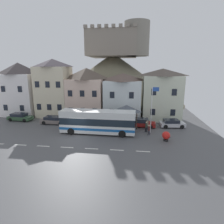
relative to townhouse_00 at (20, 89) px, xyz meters
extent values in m
cube|color=#505053|center=(14.79, -11.67, -5.19)|extent=(40.00, 60.00, 0.06)
cube|color=silver|center=(8.79, -14.65, -5.16)|extent=(1.60, 0.20, 0.01)
cube|color=silver|center=(11.79, -14.65, -5.16)|extent=(1.60, 0.20, 0.01)
cube|color=silver|center=(14.79, -14.65, -5.16)|extent=(1.60, 0.20, 0.01)
cube|color=silver|center=(17.79, -14.65, -5.16)|extent=(1.60, 0.20, 0.01)
cube|color=silver|center=(20.79, -14.65, -5.16)|extent=(1.60, 0.20, 0.01)
cube|color=silver|center=(23.79, -14.65, -5.16)|extent=(1.60, 0.20, 0.01)
cube|color=white|center=(0.00, 0.00, -1.07)|extent=(6.68, 5.35, 8.17)
pyramid|color=#484142|center=(0.00, 0.00, 4.09)|extent=(6.68, 5.35, 2.15)
cube|color=black|center=(-1.67, -2.70, -3.21)|extent=(0.80, 0.06, 1.10)
cube|color=black|center=(1.67, -2.70, -3.21)|extent=(0.80, 0.06, 1.10)
cube|color=black|center=(-1.67, -2.70, 0.35)|extent=(0.80, 0.06, 1.10)
cube|color=black|center=(1.67, -2.70, 0.35)|extent=(0.80, 0.06, 1.10)
cube|color=beige|center=(7.08, -0.08, -0.40)|extent=(5.93, 5.18, 9.52)
pyramid|color=#494148|center=(7.08, -0.08, 5.08)|extent=(5.93, 5.18, 1.46)
cube|color=black|center=(5.10, -2.70, -2.88)|extent=(0.80, 0.06, 1.10)
cube|color=black|center=(7.08, -2.70, -2.88)|extent=(0.80, 0.06, 1.10)
cube|color=black|center=(9.05, -2.70, -2.88)|extent=(0.80, 0.06, 1.10)
cube|color=black|center=(5.10, -2.70, 1.25)|extent=(0.80, 0.06, 1.10)
cube|color=black|center=(7.08, -2.70, 1.25)|extent=(0.80, 0.06, 1.10)
cube|color=black|center=(9.05, -2.70, 1.25)|extent=(0.80, 0.06, 1.10)
cube|color=beige|center=(13.40, 0.61, -1.53)|extent=(6.62, 6.57, 7.25)
pyramid|color=brown|center=(13.40, 0.61, 3.12)|extent=(6.62, 6.57, 2.06)
cube|color=black|center=(11.19, -2.70, -3.43)|extent=(0.80, 0.06, 1.10)
cube|color=black|center=(13.40, -2.70, -3.43)|extent=(0.80, 0.06, 1.10)
cube|color=black|center=(15.61, -2.70, -3.43)|extent=(0.80, 0.06, 1.10)
cube|color=black|center=(11.19, -2.70, -0.27)|extent=(0.80, 0.06, 1.10)
cube|color=black|center=(13.40, -2.70, -0.27)|extent=(0.80, 0.06, 1.10)
cube|color=black|center=(15.61, -2.70, -0.27)|extent=(0.80, 0.06, 1.10)
cube|color=silver|center=(20.42, 0.67, -1.65)|extent=(6.68, 6.69, 7.02)
pyramid|color=brown|center=(20.42, 0.67, 2.52)|extent=(6.68, 6.69, 1.33)
cube|color=black|center=(18.75, -2.70, -3.48)|extent=(0.80, 0.06, 1.10)
cube|color=black|center=(22.09, -2.70, -3.48)|extent=(0.80, 0.06, 1.10)
cube|color=black|center=(18.75, -2.70, -0.43)|extent=(0.80, 0.06, 1.10)
cube|color=black|center=(22.09, -2.70, -0.43)|extent=(0.80, 0.06, 1.10)
cube|color=beige|center=(27.49, -0.07, -1.19)|extent=(6.69, 5.20, 7.95)
pyramid|color=#554B44|center=(27.49, -0.07, 3.41)|extent=(6.69, 5.20, 1.25)
cube|color=black|center=(25.82, -2.70, -3.26)|extent=(0.80, 0.06, 1.10)
cube|color=black|center=(29.16, -2.70, -3.26)|extent=(0.80, 0.06, 1.10)
cube|color=black|center=(25.82, -2.70, 0.19)|extent=(0.80, 0.06, 1.10)
cube|color=black|center=(29.16, -2.70, 0.19)|extent=(0.80, 0.06, 1.10)
cone|color=#67624D|center=(16.56, 17.08, 1.46)|extent=(38.30, 38.30, 13.24)
cube|color=gray|center=(16.56, 17.08, 10.12)|extent=(12.34, 12.34, 6.19)
cylinder|color=slate|center=(22.73, 13.99, 11.01)|extent=(6.11, 6.11, 7.97)
cube|color=gray|center=(10.80, 10.90, 13.56)|extent=(0.82, 0.70, 0.69)
cube|color=gray|center=(12.44, 10.90, 13.56)|extent=(0.82, 0.70, 0.69)
cube|color=gray|center=(14.09, 10.90, 13.56)|extent=(0.82, 0.70, 0.69)
cube|color=gray|center=(15.73, 10.90, 13.56)|extent=(0.82, 0.70, 0.69)
cube|color=gray|center=(17.38, 10.90, 13.56)|extent=(0.82, 0.70, 0.69)
cube|color=gray|center=(19.03, 10.90, 13.56)|extent=(0.82, 0.70, 0.69)
cube|color=gray|center=(20.67, 10.90, 13.56)|extent=(0.82, 0.70, 0.69)
cube|color=gray|center=(22.32, 10.90, 13.56)|extent=(0.82, 0.70, 0.69)
cube|color=silver|center=(17.48, -9.26, -4.32)|extent=(10.75, 2.69, 1.19)
cube|color=#1959A5|center=(17.48, -9.26, -4.26)|extent=(10.77, 2.71, 0.36)
cube|color=#19232D|center=(17.48, -9.26, -3.22)|extent=(10.65, 2.64, 1.00)
cube|color=silver|center=(17.48, -9.26, -2.26)|extent=(10.75, 2.69, 0.94)
cube|color=#19232D|center=(22.85, -9.37, -3.22)|extent=(0.10, 2.07, 0.96)
cylinder|color=black|center=(21.14, -8.15, -4.66)|extent=(1.01, 0.30, 1.00)
cylinder|color=black|center=(21.09, -10.52, -4.66)|extent=(1.01, 0.30, 1.00)
cylinder|color=black|center=(13.87, -8.00, -4.66)|extent=(1.01, 0.30, 1.00)
cylinder|color=black|center=(13.82, -10.36, -4.66)|extent=(1.01, 0.30, 1.00)
cylinder|color=#473D33|center=(19.77, -3.59, -3.96)|extent=(0.14, 0.14, 2.40)
cylinder|color=#473D33|center=(23.07, -3.59, -3.96)|extent=(0.14, 0.14, 2.40)
cylinder|color=#473D33|center=(19.77, -6.89, -3.96)|extent=(0.14, 0.14, 2.40)
cylinder|color=#473D33|center=(23.07, -6.89, -3.96)|extent=(0.14, 0.14, 2.40)
pyramid|color=#454C57|center=(21.42, -5.24, -2.20)|extent=(3.60, 3.60, 1.11)
cube|color=slate|center=(9.15, -5.40, -4.68)|extent=(4.52, 1.95, 0.59)
cube|color=#1E232D|center=(8.93, -5.39, -4.14)|extent=(2.73, 1.68, 0.49)
cylinder|color=black|center=(10.65, -4.57, -4.84)|extent=(0.65, 0.22, 0.64)
cylinder|color=black|center=(10.60, -6.31, -4.84)|extent=(0.65, 0.22, 0.64)
cylinder|color=black|center=(7.70, -4.48, -4.84)|extent=(0.65, 0.22, 0.64)
cylinder|color=black|center=(7.65, -6.23, -4.84)|extent=(0.65, 0.22, 0.64)
cube|color=silver|center=(28.78, -4.84, -4.69)|extent=(4.02, 2.25, 0.58)
cube|color=#1E232D|center=(28.59, -4.86, -4.17)|extent=(2.46, 1.87, 0.47)
cylinder|color=black|center=(29.96, -3.82, -4.84)|extent=(0.66, 0.26, 0.64)
cylinder|color=black|center=(30.13, -5.62, -4.84)|extent=(0.66, 0.26, 0.64)
cylinder|color=black|center=(27.43, -4.07, -4.84)|extent=(0.66, 0.26, 0.64)
cylinder|color=black|center=(27.60, -5.86, -4.84)|extent=(0.66, 0.26, 0.64)
cube|color=#325237|center=(2.20, -4.28, -4.67)|extent=(4.43, 2.14, 0.62)
cube|color=#1E232D|center=(1.99, -4.26, -4.10)|extent=(2.69, 1.79, 0.52)
cylinder|color=black|center=(3.69, -3.53, -4.84)|extent=(0.65, 0.25, 0.64)
cylinder|color=black|center=(3.55, -5.25, -4.84)|extent=(0.65, 0.25, 0.64)
cylinder|color=black|center=(0.86, -3.31, -4.84)|extent=(0.65, 0.25, 0.64)
cylinder|color=black|center=(0.72, -5.03, -4.84)|extent=(0.65, 0.25, 0.64)
cube|color=maroon|center=(23.81, -5.31, -4.69)|extent=(4.61, 2.03, 0.59)
cube|color=#1E232D|center=(23.58, -5.30, -4.10)|extent=(2.80, 1.71, 0.58)
cylinder|color=black|center=(25.34, -4.56, -4.84)|extent=(0.65, 0.24, 0.64)
cylinder|color=black|center=(25.24, -6.24, -4.84)|extent=(0.65, 0.24, 0.64)
cylinder|color=black|center=(22.37, -4.38, -4.84)|extent=(0.65, 0.24, 0.64)
cylinder|color=black|center=(22.27, -6.06, -4.84)|extent=(0.65, 0.24, 0.64)
cylinder|color=#2D2D38|center=(24.71, -9.08, -4.79)|extent=(0.13, 0.13, 0.74)
cylinder|color=#2D2D38|center=(24.86, -9.20, -4.79)|extent=(0.13, 0.13, 0.74)
cylinder|color=#512323|center=(24.78, -9.14, -4.17)|extent=(0.30, 0.30, 0.60)
sphere|color=#D1AD89|center=(24.78, -9.14, -3.75)|extent=(0.23, 0.23, 0.23)
cylinder|color=black|center=(24.38, -7.81, -4.79)|extent=(0.15, 0.15, 0.74)
cylinder|color=black|center=(24.55, -7.88, -4.79)|extent=(0.15, 0.15, 0.74)
cylinder|color=#2D382D|center=(24.47, -7.85, -4.12)|extent=(0.29, 0.29, 0.69)
sphere|color=#D1AD89|center=(24.47, -7.85, -3.67)|extent=(0.22, 0.22, 0.22)
cylinder|color=#2D2D38|center=(24.69, -6.82, -4.81)|extent=(0.14, 0.14, 0.71)
cylinder|color=#2D2D38|center=(24.67, -7.01, -4.81)|extent=(0.14, 0.14, 0.71)
cylinder|color=#7F6B56|center=(24.68, -6.92, -4.19)|extent=(0.31, 0.31, 0.62)
sphere|color=#9E7A60|center=(24.68, -6.92, -3.77)|extent=(0.24, 0.24, 0.24)
cylinder|color=black|center=(21.43, -7.08, -4.75)|extent=(0.14, 0.14, 0.81)
cylinder|color=black|center=(21.62, -7.18, -4.75)|extent=(0.14, 0.14, 0.81)
cylinder|color=#232B38|center=(21.52, -7.13, -4.10)|extent=(0.34, 0.34, 0.61)
sphere|color=tan|center=(21.52, -7.13, -3.69)|extent=(0.21, 0.21, 0.21)
cube|color=brown|center=(21.94, -3.16, -4.71)|extent=(1.57, 0.45, 0.08)
cube|color=brown|center=(21.94, -2.94, -4.49)|extent=(1.57, 0.06, 0.40)
cube|color=#2D2D33|center=(21.23, -3.16, -4.93)|extent=(0.08, 0.36, 0.45)
cube|color=#2D2D33|center=(22.64, -3.16, -4.93)|extent=(0.08, 0.36, 0.45)
cylinder|color=silver|center=(25.07, -8.21, -1.78)|extent=(0.10, 0.10, 6.76)
cube|color=#264CA5|center=(25.52, -8.21, 1.25)|extent=(0.90, 0.03, 0.56)
cylinder|color=black|center=(26.84, -11.09, -5.03)|extent=(0.62, 0.62, 0.25)
sphere|color=red|center=(26.84, -11.09, -4.39)|extent=(1.03, 1.03, 1.03)
camera|label=1|loc=(22.70, -34.53, 4.06)|focal=29.86mm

